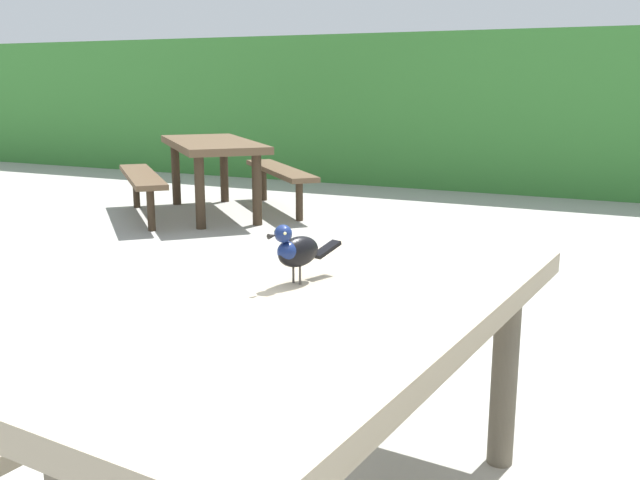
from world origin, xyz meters
name	(u,v)px	position (x,y,z in m)	size (l,w,h in m)	color
hedge_wall	(589,111)	(0.00, 8.12, 0.95)	(28.00, 2.08, 1.90)	#387A33
picnic_table_foreground	(338,367)	(0.04, 0.22, 0.56)	(1.85, 1.87, 0.74)	gray
bird_grackle	(296,250)	(-0.14, 0.34, 0.84)	(0.13, 0.28, 0.18)	black
picnic_table_mid_left	(213,159)	(-3.22, 4.56, 0.56)	(2.40, 2.40, 0.74)	brown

